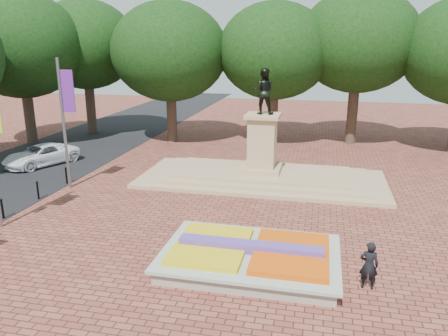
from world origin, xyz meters
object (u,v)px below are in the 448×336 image
monument (262,166)px  van (41,155)px  flower_bed (251,256)px  pedestrian (369,265)px

monument → van: monument is taller
van → flower_bed: bearing=-8.5°
flower_bed → monument: monument is taller
flower_bed → pedestrian: size_ratio=3.83×
monument → van: (-14.49, 0.18, -0.22)m
flower_bed → monument: bearing=95.9°
flower_bed → van: van is taller
monument → pedestrian: 11.73m
flower_bed → pedestrian: 4.04m
flower_bed → van: size_ratio=1.32×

